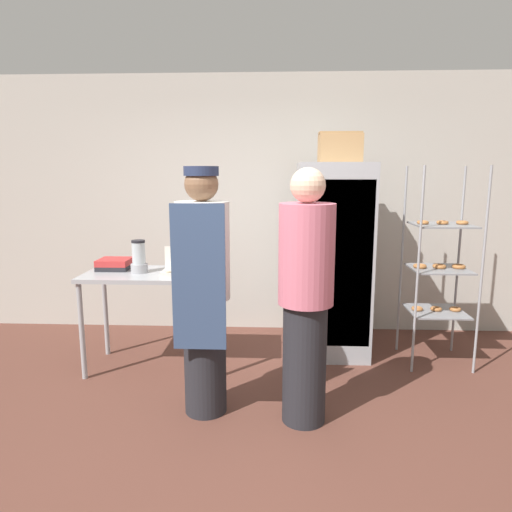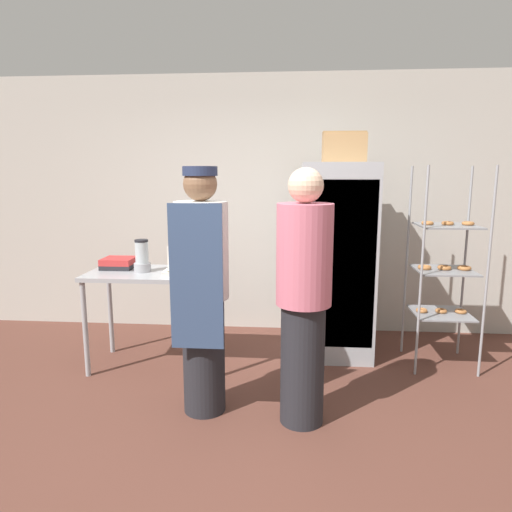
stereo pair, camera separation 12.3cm
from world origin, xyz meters
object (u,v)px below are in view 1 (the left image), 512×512
object	(u,v)px
donut_box	(179,271)
binder_stack	(115,264)
baking_rack	(439,268)
blender_pitcher	(139,258)
refrigerator	(332,260)
person_customer	(306,297)
person_baker	(204,289)
cardboard_storage_box	(340,148)

from	to	relation	value
donut_box	binder_stack	size ratio (longest dim) A/B	1.05
baking_rack	blender_pitcher	world-z (taller)	baking_rack
refrigerator	donut_box	size ratio (longest dim) A/B	6.22
refrigerator	person_customer	xyz separation A→B (m)	(-0.33, -1.32, -0.01)
binder_stack	donut_box	bearing A→B (deg)	-22.50
donut_box	person_customer	world-z (taller)	person_customer
donut_box	person_baker	bearing A→B (deg)	-63.42
baking_rack	cardboard_storage_box	world-z (taller)	cardboard_storage_box
binder_stack	cardboard_storage_box	size ratio (longest dim) A/B	0.72
binder_stack	person_customer	bearing A→B (deg)	-30.17
cardboard_storage_box	refrigerator	bearing A→B (deg)	-176.01
binder_stack	person_customer	xyz separation A→B (m)	(1.66, -0.96, -0.02)
baking_rack	donut_box	distance (m)	2.32
refrigerator	cardboard_storage_box	world-z (taller)	cardboard_storage_box
refrigerator	donut_box	distance (m)	1.48
blender_pitcher	cardboard_storage_box	bearing A→B (deg)	15.28
baking_rack	blender_pitcher	distance (m)	2.68
cardboard_storage_box	person_baker	world-z (taller)	cardboard_storage_box
binder_stack	person_customer	size ratio (longest dim) A/B	0.16
cardboard_storage_box	person_baker	bearing A→B (deg)	-131.46
blender_pitcher	person_customer	distance (m)	1.63
baking_rack	binder_stack	distance (m)	2.93
refrigerator	blender_pitcher	size ratio (longest dim) A/B	6.38
refrigerator	baking_rack	xyz separation A→B (m)	(0.94, -0.22, -0.03)
blender_pitcher	cardboard_storage_box	xyz separation A→B (m)	(1.77, 0.48, 0.96)
cardboard_storage_box	baking_rack	bearing A→B (deg)	-13.68
refrigerator	person_baker	world-z (taller)	refrigerator
blender_pitcher	donut_box	bearing A→B (deg)	-20.19
donut_box	cardboard_storage_box	bearing A→B (deg)	24.22
blender_pitcher	person_customer	bearing A→B (deg)	-30.97
refrigerator	blender_pitcher	distance (m)	1.79
baking_rack	person_customer	bearing A→B (deg)	-139.02
blender_pitcher	person_baker	xyz separation A→B (m)	(0.68, -0.74, -0.08)
person_baker	person_customer	size ratio (longest dim) A/B	1.00
person_baker	baking_rack	bearing A→B (deg)	26.98
donut_box	person_customer	bearing A→B (deg)	-34.52
baking_rack	blender_pitcher	bearing A→B (deg)	-174.33
refrigerator	donut_box	bearing A→B (deg)	-155.25
binder_stack	person_customer	distance (m)	1.92
baking_rack	person_customer	size ratio (longest dim) A/B	1.02
binder_stack	person_baker	size ratio (longest dim) A/B	0.16
donut_box	binder_stack	bearing A→B (deg)	157.50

